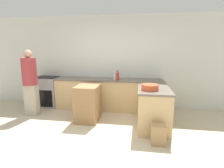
# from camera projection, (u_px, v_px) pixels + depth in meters

# --- Properties ---
(ground_plane) EXTENTS (14.00, 14.00, 0.00)m
(ground_plane) POSITION_uv_depth(u_px,v_px,m) (91.00, 141.00, 3.33)
(ground_plane) COLOR beige
(wall_back) EXTENTS (8.00, 0.06, 2.70)m
(wall_back) POSITION_uv_depth(u_px,v_px,m) (110.00, 62.00, 5.24)
(wall_back) COLOR silver
(wall_back) RESTS_ON ground_plane
(counter_back) EXTENTS (3.08, 0.64, 0.90)m
(counter_back) POSITION_uv_depth(u_px,v_px,m) (109.00, 94.00, 5.09)
(counter_back) COLOR #D6B27A
(counter_back) RESTS_ON ground_plane
(counter_peninsula) EXTENTS (0.69, 1.34, 0.90)m
(counter_peninsula) POSITION_uv_depth(u_px,v_px,m) (153.00, 106.00, 3.97)
(counter_peninsula) COLOR #D6B27A
(counter_peninsula) RESTS_ON ground_plane
(range_oven) EXTENTS (0.74, 0.62, 0.91)m
(range_oven) POSITION_uv_depth(u_px,v_px,m) (47.00, 92.00, 5.37)
(range_oven) COLOR #99999E
(range_oven) RESTS_ON ground_plane
(island_table) EXTENTS (0.54, 0.68, 0.87)m
(island_table) POSITION_uv_depth(u_px,v_px,m) (88.00, 103.00, 4.27)
(island_table) COLOR #997047
(island_table) RESTS_ON ground_plane
(mixing_bowl) EXTENTS (0.35, 0.35, 0.12)m
(mixing_bowl) POSITION_uv_depth(u_px,v_px,m) (150.00, 87.00, 3.62)
(mixing_bowl) COLOR #DB512D
(mixing_bowl) RESTS_ON counter_peninsula
(vinegar_bottle_clear) EXTENTS (0.08, 0.08, 0.28)m
(vinegar_bottle_clear) POSITION_uv_depth(u_px,v_px,m) (115.00, 76.00, 4.86)
(vinegar_bottle_clear) COLOR silver
(vinegar_bottle_clear) RESTS_ON counter_back
(wine_bottle_dark) EXTENTS (0.07, 0.07, 0.21)m
(wine_bottle_dark) POSITION_uv_depth(u_px,v_px,m) (115.00, 75.00, 5.09)
(wine_bottle_dark) COLOR black
(wine_bottle_dark) RESTS_ON counter_back
(hot_sauce_bottle) EXTENTS (0.07, 0.07, 0.28)m
(hot_sauce_bottle) POSITION_uv_depth(u_px,v_px,m) (118.00, 76.00, 4.77)
(hot_sauce_bottle) COLOR red
(hot_sauce_bottle) RESTS_ON counter_back
(person_by_range) EXTENTS (0.37, 0.37, 1.71)m
(person_by_range) POSITION_uv_depth(u_px,v_px,m) (30.00, 81.00, 4.52)
(person_by_range) COLOR #ADA38E
(person_by_range) RESTS_ON ground_plane
(paper_bag) EXTENTS (0.26, 0.22, 0.37)m
(paper_bag) POSITION_uv_depth(u_px,v_px,m) (158.00, 134.00, 3.21)
(paper_bag) COLOR #A88456
(paper_bag) RESTS_ON ground_plane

